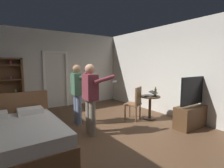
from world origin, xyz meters
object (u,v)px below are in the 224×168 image
at_px(tv_flatscreen, 194,112).
at_px(laptop, 151,95).
at_px(bed, 17,138).
at_px(person_blue_shirt, 91,94).
at_px(bookshelf, 8,85).
at_px(person_striped_shirt, 78,90).
at_px(suitcase_dark, 26,112).
at_px(bottle_on_table, 155,92).
at_px(suitcase_small, 27,112).
at_px(side_table, 150,104).
at_px(wooden_chair, 135,102).

bearing_deg(tv_flatscreen, laptop, 114.99).
height_order(bed, person_blue_shirt, person_blue_shirt).
relative_size(bookshelf, person_striped_shirt, 1.13).
bearing_deg(suitcase_dark, bottle_on_table, -20.26).
xyz_separation_m(tv_flatscreen, suitcase_small, (-3.53, 3.21, -0.19)).
relative_size(tv_flatscreen, side_table, 1.91).
distance_m(person_blue_shirt, suitcase_small, 2.47).
bearing_deg(side_table, wooden_chair, 159.27).
distance_m(laptop, bottle_on_table, 0.17).
distance_m(wooden_chair, suitcase_dark, 3.29).
bearing_deg(suitcase_dark, suitcase_small, 41.97).
distance_m(person_blue_shirt, suitcase_dark, 2.47).
relative_size(wooden_chair, person_striped_shirt, 0.60).
xyz_separation_m(bottle_on_table, person_striped_shirt, (-2.09, 0.93, 0.12)).
xyz_separation_m(bookshelf, person_striped_shirt, (1.51, -2.04, -0.06)).
distance_m(bookshelf, suitcase_small, 1.19).
distance_m(side_table, suitcase_dark, 3.74).
bearing_deg(bookshelf, suitcase_small, -62.53).
xyz_separation_m(tv_flatscreen, person_blue_shirt, (-2.47, 1.11, 0.56)).
distance_m(bookshelf, laptop, 4.53).
bearing_deg(bottle_on_table, person_striped_shirt, 156.06).
relative_size(suitcase_dark, suitcase_small, 1.33).
bearing_deg(bottle_on_table, side_table, 150.26).
distance_m(side_table, person_striped_shirt, 2.18).
bearing_deg(bed, person_striped_shirt, 29.62).
relative_size(laptop, bottle_on_table, 1.53).
xyz_separation_m(suitcase_dark, suitcase_small, (0.05, 0.03, -0.01)).
height_order(bottle_on_table, wooden_chair, wooden_chair).
xyz_separation_m(bed, bookshelf, (0.09, 2.95, 0.69)).
xyz_separation_m(side_table, person_blue_shirt, (-1.99, 0.00, 0.48)).
relative_size(bed, tv_flatscreen, 1.48).
bearing_deg(tv_flatscreen, bottle_on_table, 108.51).
xyz_separation_m(laptop, person_blue_shirt, (-1.97, 0.04, 0.20)).
distance_m(suitcase_dark, suitcase_small, 0.06).
bearing_deg(side_table, suitcase_small, 145.39).
relative_size(side_table, suitcase_small, 1.45).
bearing_deg(side_table, bottle_on_table, -29.74).
xyz_separation_m(wooden_chair, person_striped_shirt, (-1.50, 0.68, 0.39)).
relative_size(bed, bottle_on_table, 7.14).
xyz_separation_m(bed, person_blue_shirt, (1.56, 0.06, 0.65)).
xyz_separation_m(laptop, wooden_chair, (-0.43, 0.21, -0.21)).
xyz_separation_m(tv_flatscreen, wooden_chair, (-0.93, 1.27, 0.16)).
height_order(bottle_on_table, person_blue_shirt, person_blue_shirt).
bearing_deg(suitcase_small, wooden_chair, -46.99).
bearing_deg(wooden_chair, bookshelf, 137.92).
height_order(bookshelf, side_table, bookshelf).
relative_size(laptop, person_striped_shirt, 0.26).
distance_m(person_blue_shirt, person_striped_shirt, 0.85).
bearing_deg(suitcase_dark, bookshelf, 127.01).
bearing_deg(wooden_chair, bottle_on_table, -23.01).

